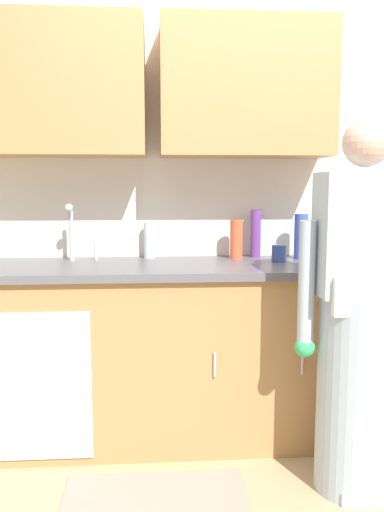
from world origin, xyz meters
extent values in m
plane|color=tan|center=(0.00, 0.00, 0.00)|extent=(9.00, 9.00, 0.00)
cube|color=silver|center=(0.00, 1.05, 1.35)|extent=(4.80, 0.10, 2.70)
cube|color=#B27F4C|center=(-1.04, 0.83, 1.85)|extent=(0.91, 0.34, 0.70)
cube|color=#B27F4C|center=(-0.05, 0.83, 1.85)|extent=(0.91, 0.34, 0.70)
cube|color=#B27F4C|center=(-0.55, 0.70, 0.45)|extent=(1.90, 0.60, 0.90)
cube|color=#B7BABF|center=(-1.15, 0.39, 0.41)|extent=(0.60, 0.01, 0.72)
cylinder|color=silver|center=(-0.27, 0.39, 0.50)|extent=(0.01, 0.01, 0.12)
cylinder|color=silver|center=(0.16, 0.39, 0.50)|extent=(0.01, 0.01, 0.12)
cube|color=#595960|center=(-0.55, 0.70, 0.92)|extent=(1.96, 0.66, 0.04)
cube|color=#B7BABF|center=(-0.96, 0.70, 0.92)|extent=(0.50, 0.36, 0.03)
cylinder|color=#B7BABF|center=(-1.00, 0.85, 1.09)|extent=(0.02, 0.02, 0.30)
sphere|color=#B7BABF|center=(-1.00, 0.79, 1.23)|extent=(0.04, 0.04, 0.04)
cylinder|color=#B7BABF|center=(-0.87, 0.85, 0.99)|extent=(0.02, 0.02, 0.10)
cube|color=white|center=(0.33, 0.11, 0.03)|extent=(0.20, 0.26, 0.06)
cylinder|color=#A3B7C6|center=(0.33, 0.13, 0.44)|extent=(0.34, 0.34, 0.88)
cube|color=#A3B7C6|center=(0.33, 0.13, 1.14)|extent=(0.38, 0.22, 0.52)
sphere|color=#C9A48D|center=(0.33, 0.13, 1.52)|extent=(0.20, 0.20, 0.20)
cube|color=white|center=(0.33, 0.01, 0.90)|extent=(0.32, 0.04, 0.16)
cylinder|color=#A3B7C6|center=(0.10, 0.15, 0.93)|extent=(0.07, 0.07, 0.55)
sphere|color=#33B266|center=(0.10, 0.15, 0.65)|extent=(0.09, 0.09, 0.09)
cube|color=gray|center=(-0.55, 0.05, 0.01)|extent=(0.80, 0.50, 0.01)
cylinder|color=#E05933|center=(-0.09, 0.86, 1.05)|extent=(0.07, 0.07, 0.22)
cylinder|color=silver|center=(-0.57, 0.94, 1.04)|extent=(0.07, 0.07, 0.20)
cylinder|color=#334CB2|center=(0.27, 0.85, 1.06)|extent=(0.08, 0.08, 0.25)
cylinder|color=#66388C|center=(0.03, 0.93, 1.08)|extent=(0.06, 0.06, 0.27)
cylinder|color=#33478C|center=(0.12, 0.73, 0.98)|extent=(0.08, 0.08, 0.09)
camera|label=1|loc=(-0.55, -2.01, 1.34)|focal=36.74mm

